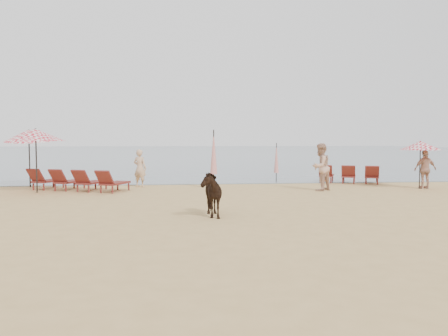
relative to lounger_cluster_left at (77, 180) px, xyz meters
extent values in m
plane|color=tan|center=(5.81, -7.98, -0.43)|extent=(120.00, 120.00, 0.00)
cube|color=#51606B|center=(5.81, 72.02, -0.43)|extent=(160.00, 140.00, 0.06)
cube|color=maroon|center=(-1.41, 0.88, -0.09)|extent=(1.17, 1.54, 0.08)
cube|color=maroon|center=(-1.72, 0.20, 0.19)|extent=(0.78, 0.68, 0.61)
cube|color=maroon|center=(-0.41, 0.43, -0.09)|extent=(1.17, 1.54, 0.08)
cube|color=maroon|center=(-0.71, -0.25, 0.19)|extent=(0.78, 0.68, 0.61)
cube|color=maroon|center=(0.59, -0.02, -0.09)|extent=(1.17, 1.54, 0.08)
cube|color=maroon|center=(0.29, -0.70, 0.19)|extent=(0.78, 0.68, 0.61)
cube|color=maroon|center=(1.60, -0.47, -0.09)|extent=(1.17, 1.54, 0.08)
cube|color=maroon|center=(1.29, -1.15, 0.19)|extent=(0.78, 0.68, 0.61)
cube|color=maroon|center=(11.61, 2.55, -0.09)|extent=(1.14, 1.51, 0.08)
cube|color=maroon|center=(11.31, 1.88, 0.18)|extent=(0.76, 0.67, 0.60)
cube|color=maroon|center=(12.59, 2.12, -0.09)|extent=(1.14, 1.51, 0.08)
cube|color=maroon|center=(12.30, 1.45, 0.18)|extent=(0.76, 0.67, 0.60)
cube|color=maroon|center=(13.58, 1.68, -0.09)|extent=(1.14, 1.51, 0.08)
cube|color=maroon|center=(13.28, 1.01, 0.18)|extent=(0.76, 0.67, 0.60)
cylinder|color=black|center=(-1.48, -0.46, 0.75)|extent=(0.05, 0.05, 2.37)
cone|color=red|center=(-1.48, -0.46, 1.88)|extent=(2.26, 2.26, 0.48)
sphere|color=black|center=(-1.48, -0.46, 2.10)|extent=(0.09, 0.09, 0.09)
cylinder|color=black|center=(-2.45, 1.72, 0.75)|extent=(0.06, 0.06, 2.37)
cone|color=red|center=(-2.45, 1.72, 1.88)|extent=(2.10, 2.14, 0.71)
sphere|color=black|center=(-2.45, 1.72, 2.11)|extent=(0.09, 0.09, 0.09)
cylinder|color=black|center=(14.61, -0.78, 0.53)|extent=(0.04, 0.04, 1.92)
cone|color=red|center=(14.61, -0.78, 1.44)|extent=(1.71, 1.71, 0.38)
sphere|color=black|center=(14.61, -0.78, 1.61)|extent=(0.07, 0.07, 0.07)
cylinder|color=black|center=(5.72, 0.33, 0.85)|extent=(0.06, 0.06, 2.56)
cone|color=red|center=(5.72, 0.33, 1.16)|extent=(0.31, 0.31, 1.92)
cylinder|color=black|center=(9.05, 2.65, 0.55)|extent=(0.04, 0.04, 1.97)
cone|color=red|center=(9.05, 2.65, 0.79)|extent=(0.24, 0.24, 1.48)
imported|color=black|center=(4.99, -6.67, 0.20)|extent=(0.84, 1.57, 1.28)
imported|color=tan|center=(2.46, 1.29, 0.42)|extent=(0.74, 0.65, 1.70)
imported|color=tan|center=(10.08, -1.00, 0.56)|extent=(1.22, 1.18, 1.98)
imported|color=tan|center=(14.84, -0.80, 0.41)|extent=(1.00, 0.43, 1.69)
camera|label=1|loc=(4.10, -18.62, 1.66)|focal=35.00mm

